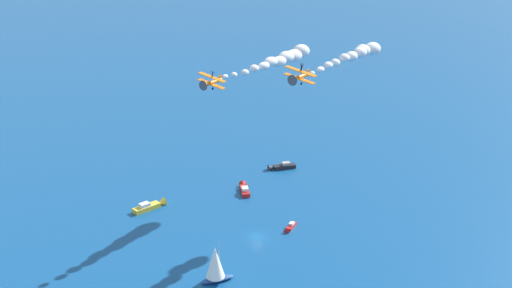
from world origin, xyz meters
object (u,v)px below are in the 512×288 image
object	(u,v)px
sailboat_far_stbd	(215,264)
motorboat_far_port	(290,227)
wingwalker_lead	(302,67)
motorboat_offshore	(281,167)
biplane_lead	(300,77)
motorboat_near_centre	(151,206)
wingwalker_wingman	(213,73)
motorboat_trailing	(244,189)
biplane_wingman	(212,82)

from	to	relation	value
sailboat_far_stbd	motorboat_far_port	bearing A→B (deg)	-144.95
sailboat_far_stbd	wingwalker_lead	world-z (taller)	wingwalker_lead
motorboat_offshore	biplane_lead	world-z (taller)	biplane_lead
sailboat_far_stbd	biplane_lead	xyz separation A→B (m)	(-20.93, -6.65, 36.86)
biplane_lead	wingwalker_lead	world-z (taller)	wingwalker_lead
motorboat_near_centre	motorboat_offshore	size ratio (longest dim) A/B	1.10
motorboat_offshore	wingwalker_wingman	size ratio (longest dim) A/B	5.68
motorboat_offshore	motorboat_trailing	xyz separation A→B (m)	(15.64, 11.98, -0.02)
biplane_lead	motorboat_trailing	bearing A→B (deg)	-88.08
motorboat_far_port	wingwalker_lead	distance (m)	44.14
motorboat_far_port	biplane_wingman	xyz separation A→B (m)	(17.59, -5.77, 36.95)
wingwalker_wingman	sailboat_far_stbd	bearing A→B (deg)	74.11
motorboat_trailing	wingwalker_wingman	distance (m)	45.44
motorboat_trailing	biplane_lead	world-z (taller)	biplane_lead
motorboat_offshore	motorboat_far_port	bearing A→B (deg)	72.28
motorboat_offshore	motorboat_trailing	size ratio (longest dim) A/B	1.01
wingwalker_lead	motorboat_trailing	bearing A→B (deg)	-87.73
motorboat_near_centre	sailboat_far_stbd	bearing A→B (deg)	100.19
motorboat_trailing	biplane_wingman	distance (m)	43.57
motorboat_near_centre	motorboat_far_port	distance (m)	38.04
motorboat_near_centre	wingwalker_lead	distance (m)	60.63
motorboat_near_centre	wingwalker_wingman	distance (m)	44.37
motorboat_far_port	biplane_wingman	bearing A→B (deg)	-18.16
biplane_lead	wingwalker_wingman	xyz separation A→B (m)	(14.66, -15.39, -1.64)
motorboat_trailing	wingwalker_wingman	xyz separation A→B (m)	(13.49, 19.37, 38.82)
motorboat_far_port	motorboat_trailing	world-z (taller)	motorboat_trailing
sailboat_far_stbd	biplane_wingman	bearing A→B (deg)	-105.16
motorboat_trailing	wingwalker_lead	bearing A→B (deg)	92.27
motorboat_near_centre	biplane_lead	size ratio (longest dim) A/B	1.39
motorboat_trailing	biplane_lead	bearing A→B (deg)	91.92
motorboat_trailing	wingwalker_lead	size ratio (longest dim) A/B	4.83
motorboat_trailing	motorboat_offshore	bearing A→B (deg)	-142.56
motorboat_far_port	wingwalker_wingman	distance (m)	43.10
biplane_lead	wingwalker_lead	distance (m)	2.19
motorboat_offshore	biplane_lead	size ratio (longest dim) A/B	1.27
wingwalker_lead	motorboat_far_port	bearing A→B (deg)	-103.66
motorboat_offshore	biplane_lead	bearing A→B (deg)	72.80
motorboat_offshore	motorboat_trailing	bearing A→B (deg)	37.44
sailboat_far_stbd	biplane_lead	size ratio (longest dim) A/B	1.36
wingwalker_lead	motorboat_offshore	bearing A→B (deg)	-106.85
motorboat_offshore	biplane_lead	xyz separation A→B (m)	(14.47, 46.74, 40.45)
motorboat_near_centre	wingwalker_wingman	world-z (taller)	wingwalker_wingman
biplane_lead	biplane_wingman	bearing A→B (deg)	-46.55
sailboat_far_stbd	wingwalker_wingman	bearing A→B (deg)	-105.89
sailboat_far_stbd	motorboat_near_centre	bearing A→B (deg)	-79.81
sailboat_far_stbd	motorboat_trailing	world-z (taller)	sailboat_far_stbd
sailboat_far_stbd	biplane_wingman	world-z (taller)	biplane_wingman
wingwalker_lead	sailboat_far_stbd	bearing A→B (deg)	16.69
wingwalker_lead	wingwalker_wingman	distance (m)	21.96
sailboat_far_stbd	wingwalker_wingman	distance (m)	42.02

